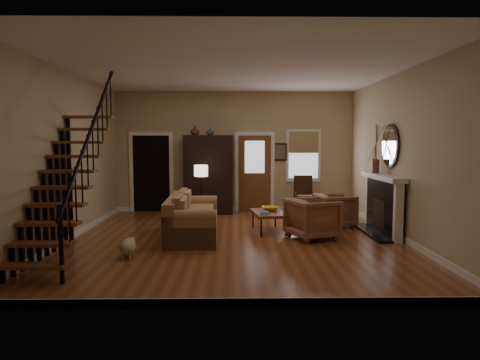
{
  "coord_description": "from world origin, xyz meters",
  "views": [
    {
      "loc": [
        -0.03,
        -8.31,
        1.93
      ],
      "look_at": [
        0.1,
        0.4,
        1.15
      ],
      "focal_mm": 32.0,
      "sensor_mm": 36.0,
      "label": 1
    }
  ],
  "objects_px": {
    "armchair_left": "(313,218)",
    "armchair_right": "(335,210)",
    "sofa": "(193,217)",
    "floor_lamp": "(201,195)",
    "armoire": "(209,175)",
    "coffee_table": "(269,222)",
    "side_chair": "(304,195)"
  },
  "relations": [
    {
      "from": "armoire",
      "to": "sofa",
      "type": "distance_m",
      "value": 3.03
    },
    {
      "from": "sofa",
      "to": "coffee_table",
      "type": "xyz_separation_m",
      "value": [
        1.58,
        0.58,
        -0.2
      ]
    },
    {
      "from": "armoire",
      "to": "side_chair",
      "type": "relative_size",
      "value": 2.06
    },
    {
      "from": "floor_lamp",
      "to": "armoire",
      "type": "bearing_deg",
      "value": 86.55
    },
    {
      "from": "floor_lamp",
      "to": "side_chair",
      "type": "height_order",
      "value": "floor_lamp"
    },
    {
      "from": "coffee_table",
      "to": "armchair_left",
      "type": "xyz_separation_m",
      "value": [
        0.82,
        -0.69,
        0.19
      ]
    },
    {
      "from": "sofa",
      "to": "armchair_right",
      "type": "bearing_deg",
      "value": 17.5
    },
    {
      "from": "armoire",
      "to": "coffee_table",
      "type": "xyz_separation_m",
      "value": [
        1.43,
        -2.37,
        -0.84
      ]
    },
    {
      "from": "armoire",
      "to": "sofa",
      "type": "bearing_deg",
      "value": -92.97
    },
    {
      "from": "sofa",
      "to": "armchair_left",
      "type": "height_order",
      "value": "sofa"
    },
    {
      "from": "armchair_left",
      "to": "coffee_table",
      "type": "bearing_deg",
      "value": 27.88
    },
    {
      "from": "sofa",
      "to": "side_chair",
      "type": "distance_m",
      "value": 3.86
    },
    {
      "from": "armchair_left",
      "to": "armchair_right",
      "type": "distance_m",
      "value": 1.41
    },
    {
      "from": "armoire",
      "to": "coffee_table",
      "type": "bearing_deg",
      "value": -58.99
    },
    {
      "from": "side_chair",
      "to": "armchair_left",
      "type": "bearing_deg",
      "value": -95.99
    },
    {
      "from": "coffee_table",
      "to": "armchair_left",
      "type": "distance_m",
      "value": 1.09
    },
    {
      "from": "coffee_table",
      "to": "floor_lamp",
      "type": "distance_m",
      "value": 1.81
    },
    {
      "from": "armchair_left",
      "to": "armchair_right",
      "type": "bearing_deg",
      "value": -53.22
    },
    {
      "from": "floor_lamp",
      "to": "armchair_right",
      "type": "bearing_deg",
      "value": -6.34
    },
    {
      "from": "sofa",
      "to": "floor_lamp",
      "type": "xyz_separation_m",
      "value": [
        0.06,
        1.44,
        0.28
      ]
    },
    {
      "from": "armchair_right",
      "to": "side_chair",
      "type": "xyz_separation_m",
      "value": [
        -0.43,
        1.66,
        0.14
      ]
    },
    {
      "from": "floor_lamp",
      "to": "side_chair",
      "type": "distance_m",
      "value": 2.96
    },
    {
      "from": "armchair_right",
      "to": "floor_lamp",
      "type": "xyz_separation_m",
      "value": [
        -3.07,
        0.34,
        0.32
      ]
    },
    {
      "from": "armoire",
      "to": "floor_lamp",
      "type": "xyz_separation_m",
      "value": [
        -0.09,
        -1.52,
        -0.36
      ]
    },
    {
      "from": "side_chair",
      "to": "floor_lamp",
      "type": "bearing_deg",
      "value": -153.49
    },
    {
      "from": "sofa",
      "to": "armchair_right",
      "type": "distance_m",
      "value": 3.32
    },
    {
      "from": "armoire",
      "to": "sofa",
      "type": "xyz_separation_m",
      "value": [
        -0.15,
        -2.96,
        -0.64
      ]
    },
    {
      "from": "armchair_left",
      "to": "side_chair",
      "type": "xyz_separation_m",
      "value": [
        0.3,
        2.86,
        0.11
      ]
    },
    {
      "from": "armoire",
      "to": "armchair_right",
      "type": "xyz_separation_m",
      "value": [
        2.98,
        -1.86,
        -0.68
      ]
    },
    {
      "from": "armchair_left",
      "to": "armchair_right",
      "type": "xyz_separation_m",
      "value": [
        0.73,
        1.2,
        -0.03
      ]
    },
    {
      "from": "coffee_table",
      "to": "side_chair",
      "type": "distance_m",
      "value": 2.46
    },
    {
      "from": "armoire",
      "to": "side_chair",
      "type": "distance_m",
      "value": 2.61
    }
  ]
}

